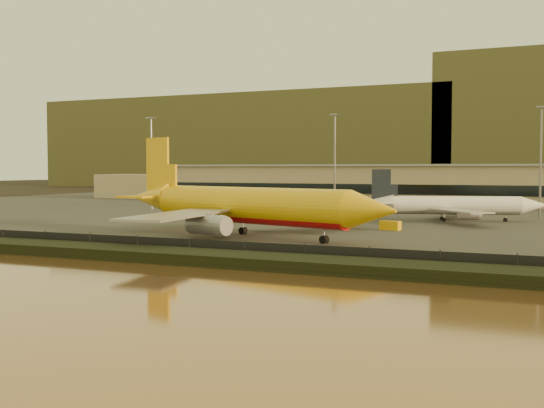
# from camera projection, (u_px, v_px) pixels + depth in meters

# --- Properties ---
(ground) EXTENTS (900.00, 900.00, 0.00)m
(ground) POSITION_uv_depth(u_px,v_px,m) (223.00, 246.00, 100.66)
(ground) COLOR black
(ground) RESTS_ON ground
(embankment) EXTENTS (320.00, 7.00, 1.40)m
(embankment) POSITION_uv_depth(u_px,v_px,m) (159.00, 255.00, 85.13)
(embankment) COLOR black
(embankment) RESTS_ON ground
(tarmac) EXTENTS (320.00, 220.00, 0.20)m
(tarmac) POSITION_uv_depth(u_px,v_px,m) (387.00, 210.00, 187.25)
(tarmac) COLOR #2D2D2D
(tarmac) RESTS_ON ground
(perimeter_fence) EXTENTS (300.00, 0.05, 2.20)m
(perimeter_fence) POSITION_uv_depth(u_px,v_px,m) (176.00, 247.00, 88.74)
(perimeter_fence) COLOR black
(perimeter_fence) RESTS_ON tarmac
(terminal_building) EXTENTS (202.00, 25.00, 12.60)m
(terminal_building) POSITION_uv_depth(u_px,v_px,m) (367.00, 185.00, 220.70)
(terminal_building) COLOR tan
(terminal_building) RESTS_ON tarmac
(apron_light_masts) EXTENTS (152.20, 12.20, 25.40)m
(apron_light_masts) POSITION_uv_depth(u_px,v_px,m) (428.00, 151.00, 162.09)
(apron_light_masts) COLOR slate
(apron_light_masts) RESTS_ON tarmac
(distant_hills) EXTENTS (470.00, 160.00, 70.00)m
(distant_hills) POSITION_uv_depth(u_px,v_px,m) (456.00, 136.00, 417.41)
(distant_hills) COLOR brown
(distant_hills) RESTS_ON ground
(dhl_cargo_jet) EXTENTS (56.00, 53.53, 17.02)m
(dhl_cargo_jet) POSITION_uv_depth(u_px,v_px,m) (246.00, 206.00, 112.46)
(dhl_cargo_jet) COLOR #E3A90B
(dhl_cargo_jet) RESTS_ON tarmac
(white_narrowbody_jet) EXTENTS (37.93, 36.12, 11.12)m
(white_narrowbody_jet) POSITION_uv_depth(u_px,v_px,m) (453.00, 206.00, 145.77)
(white_narrowbody_jet) COLOR white
(white_narrowbody_jet) RESTS_ON tarmac
(gse_vehicle_yellow) EXTENTS (3.99, 2.35, 1.69)m
(gse_vehicle_yellow) POSITION_uv_depth(u_px,v_px,m) (390.00, 225.00, 124.80)
(gse_vehicle_yellow) COLOR #E3A90B
(gse_vehicle_yellow) RESTS_ON tarmac
(gse_vehicle_white) EXTENTS (4.57, 2.36, 1.99)m
(gse_vehicle_white) POSITION_uv_depth(u_px,v_px,m) (204.00, 218.00, 142.52)
(gse_vehicle_white) COLOR white
(gse_vehicle_white) RESTS_ON tarmac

